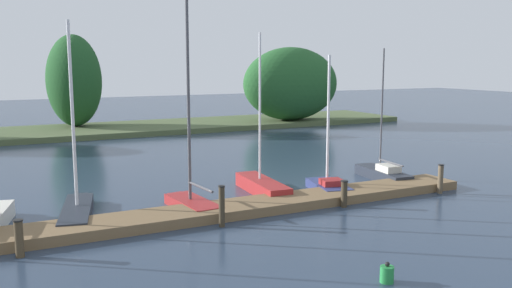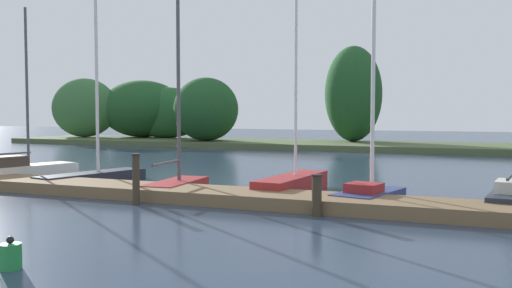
# 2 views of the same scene
# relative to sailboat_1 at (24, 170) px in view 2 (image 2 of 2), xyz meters

# --- Properties ---
(dock_pier) EXTENTS (23.25, 1.80, 0.35)m
(dock_pier) POSITION_rel_sailboat_1_xyz_m (6.53, -1.68, -0.23)
(dock_pier) COLOR brown
(dock_pier) RESTS_ON ground
(far_shore) EXTENTS (55.66, 9.39, 7.55)m
(far_shore) POSITION_rel_sailboat_1_xyz_m (2.87, 23.80, 2.40)
(far_shore) COLOR #4C5B38
(far_shore) RESTS_ON ground
(sailboat_1) EXTENTS (1.99, 4.37, 6.43)m
(sailboat_1) POSITION_rel_sailboat_1_xyz_m (0.00, 0.00, 0.00)
(sailboat_1) COLOR silver
(sailboat_1) RESTS_ON ground
(sailboat_2) EXTENTS (1.85, 4.54, 6.85)m
(sailboat_2) POSITION_rel_sailboat_1_xyz_m (2.91, 0.48, -0.04)
(sailboat_2) COLOR #232833
(sailboat_2) RESTS_ON ground
(sailboat_3) EXTENTS (1.31, 3.28, 8.25)m
(sailboat_3) POSITION_rel_sailboat_1_xyz_m (6.86, -0.42, 0.10)
(sailboat_3) COLOR maroon
(sailboat_3) RESTS_ON ground
(sailboat_4) EXTENTS (1.26, 4.19, 6.60)m
(sailboat_4) POSITION_rel_sailboat_1_xyz_m (10.37, 0.74, -0.04)
(sailboat_4) COLOR maroon
(sailboat_4) RESTS_ON ground
(sailboat_5) EXTENTS (1.71, 2.94, 5.71)m
(sailboat_5) POSITION_rel_sailboat_1_xyz_m (12.97, -0.42, -0.05)
(sailboat_5) COLOR navy
(sailboat_5) RESTS_ON ground
(mooring_piling_2) EXTENTS (0.23, 0.23, 1.40)m
(mooring_piling_2) POSITION_rel_sailboat_1_xyz_m (7.02, -2.93, 0.31)
(mooring_piling_2) COLOR #3D3323
(mooring_piling_2) RESTS_ON ground
(mooring_piling_3) EXTENTS (0.28, 0.28, 1.02)m
(mooring_piling_3) POSITION_rel_sailboat_1_xyz_m (12.11, -2.73, 0.12)
(mooring_piling_3) COLOR #3D3323
(mooring_piling_3) RESTS_ON ground
(channel_buoy_0) EXTENTS (0.35, 0.35, 0.53)m
(channel_buoy_0) POSITION_rel_sailboat_1_xyz_m (8.85, -9.02, -0.18)
(channel_buoy_0) COLOR #23843D
(channel_buoy_0) RESTS_ON ground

